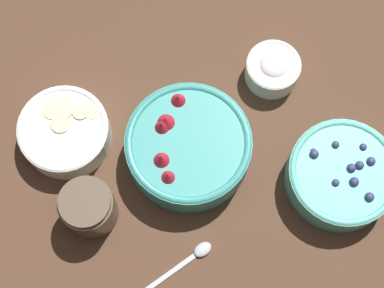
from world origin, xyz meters
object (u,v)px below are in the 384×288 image
(bowl_blueberries, at_px, (342,175))
(bowl_bananas, at_px, (65,132))
(bowl_strawberries, at_px, (188,146))
(jar_chocolate, at_px, (89,208))
(bowl_cream, at_px, (273,69))

(bowl_blueberries, relative_size, bowl_bananas, 1.18)
(bowl_blueberries, height_order, bowl_bananas, bowl_blueberries)
(bowl_strawberries, bearing_deg, jar_chocolate, 91.87)
(bowl_bananas, relative_size, bowl_cream, 1.61)
(bowl_bananas, bearing_deg, jar_chocolate, 168.86)
(bowl_blueberries, bearing_deg, bowl_strawberries, 48.35)
(bowl_strawberries, distance_m, bowl_cream, 0.21)
(bowl_blueberries, xyz_separation_m, bowl_cream, (0.23, -0.01, -0.01))
(bowl_bananas, height_order, jar_chocolate, jar_chocolate)
(bowl_bananas, xyz_separation_m, jar_chocolate, (-0.14, 0.03, 0.01))
(bowl_cream, bearing_deg, bowl_bananas, 77.08)
(bowl_strawberries, xyz_separation_m, bowl_bananas, (0.14, 0.17, -0.01))
(bowl_strawberries, xyz_separation_m, bowl_cream, (0.05, -0.21, -0.01))
(bowl_cream, relative_size, jar_chocolate, 1.05)
(bowl_blueberries, bearing_deg, bowl_cream, -2.62)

